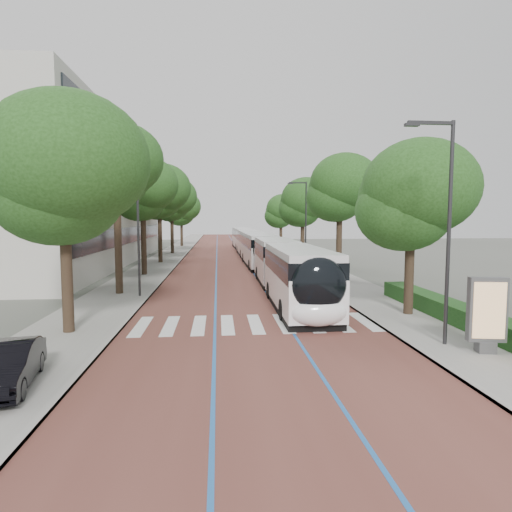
# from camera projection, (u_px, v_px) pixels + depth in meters

# --- Properties ---
(ground) EXTENTS (160.00, 160.00, 0.00)m
(ground) POSITION_uv_depth(u_px,v_px,m) (253.00, 330.00, 18.02)
(ground) COLOR #51544C
(ground) RESTS_ON ground
(road) EXTENTS (11.00, 140.00, 0.02)m
(road) POSITION_uv_depth(u_px,v_px,m) (229.00, 253.00, 57.71)
(road) COLOR brown
(road) RESTS_ON ground
(sidewalk_left) EXTENTS (4.00, 140.00, 0.12)m
(sidewalk_left) POSITION_uv_depth(u_px,v_px,m) (172.00, 253.00, 57.04)
(sidewalk_left) COLOR gray
(sidewalk_left) RESTS_ON ground
(sidewalk_right) EXTENTS (4.00, 140.00, 0.12)m
(sidewalk_right) POSITION_uv_depth(u_px,v_px,m) (284.00, 253.00, 58.37)
(sidewalk_right) COLOR gray
(sidewalk_right) RESTS_ON ground
(kerb_left) EXTENTS (0.20, 140.00, 0.14)m
(kerb_left) POSITION_uv_depth(u_px,v_px,m) (187.00, 253.00, 57.21)
(kerb_left) COLOR gray
(kerb_left) RESTS_ON ground
(kerb_right) EXTENTS (0.20, 140.00, 0.14)m
(kerb_right) POSITION_uv_depth(u_px,v_px,m) (270.00, 253.00, 58.20)
(kerb_right) COLOR gray
(kerb_right) RESTS_ON ground
(zebra_crossing) EXTENTS (10.55, 3.60, 0.01)m
(zebra_crossing) POSITION_uv_depth(u_px,v_px,m) (256.00, 324.00, 19.03)
(zebra_crossing) COLOR silver
(zebra_crossing) RESTS_ON ground
(lane_line_left) EXTENTS (0.12, 126.00, 0.01)m
(lane_line_left) POSITION_uv_depth(u_px,v_px,m) (217.00, 253.00, 57.57)
(lane_line_left) COLOR #215FA8
(lane_line_left) RESTS_ON road
(lane_line_right) EXTENTS (0.12, 126.00, 0.01)m
(lane_line_right) POSITION_uv_depth(u_px,v_px,m) (240.00, 253.00, 57.85)
(lane_line_right) COLOR #215FA8
(lane_line_right) RESTS_ON road
(office_building) EXTENTS (18.11, 40.00, 14.00)m
(office_building) POSITION_uv_depth(u_px,v_px,m) (40.00, 196.00, 43.46)
(office_building) COLOR beige
(office_building) RESTS_ON ground
(hedge) EXTENTS (1.20, 14.00, 0.80)m
(hedge) POSITION_uv_depth(u_px,v_px,m) (459.00, 314.00, 18.78)
(hedge) COLOR #153D16
(hedge) RESTS_ON sidewalk_right
(streetlight_near) EXTENTS (1.82, 0.20, 8.00)m
(streetlight_near) POSITION_uv_depth(u_px,v_px,m) (445.00, 215.00, 15.21)
(streetlight_near) COLOR #2C2C2E
(streetlight_near) RESTS_ON sidewalk_right
(streetlight_far) EXTENTS (1.82, 0.20, 8.00)m
(streetlight_far) POSITION_uv_depth(u_px,v_px,m) (304.00, 217.00, 40.02)
(streetlight_far) COLOR #2C2C2E
(streetlight_far) RESTS_ON sidewalk_right
(lamp_post_left) EXTENTS (0.14, 0.14, 8.00)m
(lamp_post_left) POSITION_uv_depth(u_px,v_px,m) (138.00, 228.00, 25.06)
(lamp_post_left) COLOR #2C2C2E
(lamp_post_left) RESTS_ON sidewalk_left
(trees_left) EXTENTS (6.24, 61.11, 9.82)m
(trees_left) POSITION_uv_depth(u_px,v_px,m) (157.00, 198.00, 42.66)
(trees_left) COLOR black
(trees_left) RESTS_ON ground
(trees_right) EXTENTS (5.40, 47.12, 8.97)m
(trees_right) POSITION_uv_depth(u_px,v_px,m) (318.00, 204.00, 38.97)
(trees_right) COLOR black
(trees_right) RESTS_ON ground
(lead_bus) EXTENTS (2.68, 18.42, 3.20)m
(lead_bus) POSITION_uv_depth(u_px,v_px,m) (287.00, 270.00, 25.76)
(lead_bus) COLOR black
(lead_bus) RESTS_ON ground
(bus_queued_0) EXTENTS (2.73, 12.44, 3.20)m
(bus_queued_0) POSITION_uv_depth(u_px,v_px,m) (259.00, 250.00, 41.95)
(bus_queued_0) COLOR white
(bus_queued_0) RESTS_ON ground
(bus_queued_1) EXTENTS (2.62, 12.42, 3.20)m
(bus_queued_1) POSITION_uv_depth(u_px,v_px,m) (249.00, 243.00, 54.47)
(bus_queued_1) COLOR white
(bus_queued_1) RESTS_ON ground
(bus_queued_2) EXTENTS (2.84, 12.46, 3.20)m
(bus_queued_2) POSITION_uv_depth(u_px,v_px,m) (242.00, 238.00, 67.29)
(bus_queued_2) COLOR white
(bus_queued_2) RESTS_ON ground
(ad_panel) EXTENTS (1.29, 0.57, 2.60)m
(ad_panel) POSITION_uv_depth(u_px,v_px,m) (487.00, 313.00, 14.54)
(ad_panel) COLOR #59595B
(ad_panel) RESTS_ON sidewalk_right
(parked_car) EXTENTS (1.94, 3.84, 1.21)m
(parked_car) POSITION_uv_depth(u_px,v_px,m) (7.00, 366.00, 11.56)
(parked_car) COLOR black
(parked_car) RESTS_ON sidewalk_left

